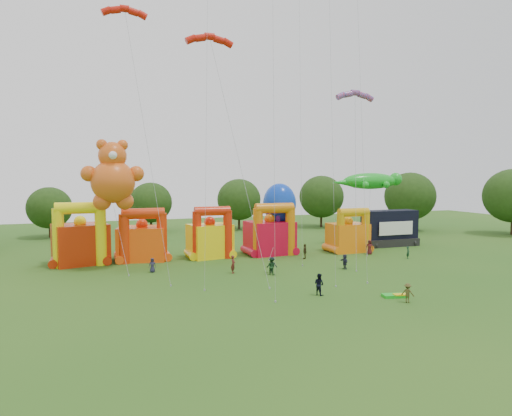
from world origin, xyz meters
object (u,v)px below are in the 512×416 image
object	(u,v)px
bouncy_castle_2	(210,238)
teddy_bear_kite	(115,191)
octopus_kite	(278,219)
spectator_4	(305,251)
bouncy_castle_0	(80,241)
spectator_0	(152,265)
gecko_kite	(369,213)
stage_trailer	(390,229)

from	to	relation	value
bouncy_castle_2	teddy_bear_kite	distance (m)	13.61
octopus_kite	spectator_4	world-z (taller)	octopus_kite
octopus_kite	bouncy_castle_2	bearing A→B (deg)	-179.37
bouncy_castle_0	spectator_0	world-z (taller)	bouncy_castle_0
bouncy_castle_2	gecko_kite	bearing A→B (deg)	-0.26
bouncy_castle_0	spectator_0	distance (m)	10.53
teddy_bear_kite	gecko_kite	distance (m)	34.91
bouncy_castle_0	gecko_kite	size ratio (longest dim) A/B	0.60
bouncy_castle_0	stage_trailer	size ratio (longest dim) A/B	0.89
stage_trailer	gecko_kite	size ratio (longest dim) A/B	0.67
bouncy_castle_0	octopus_kite	bearing A→B (deg)	-1.56
bouncy_castle_0	spectator_0	xyz separation A→B (m)	(7.35, -7.28, -1.99)
spectator_4	stage_trailer	bearing A→B (deg)	142.66
gecko_kite	spectator_0	xyz separation A→B (m)	(-30.92, -6.41, -4.15)
bouncy_castle_2	spectator_4	size ratio (longest dim) A/B	3.50
bouncy_castle_0	octopus_kite	xyz separation A→B (m)	(24.42, -0.66, 1.77)
bouncy_castle_0	gecko_kite	distance (m)	38.34
bouncy_castle_2	octopus_kite	size ratio (longest dim) A/B	0.70
stage_trailer	octopus_kite	bearing A→B (deg)	-177.96
gecko_kite	octopus_kite	world-z (taller)	gecko_kite
bouncy_castle_0	bouncy_castle_2	xyz separation A→B (m)	(15.25, -0.76, -0.28)
stage_trailer	octopus_kite	world-z (taller)	octopus_kite
stage_trailer	spectator_0	bearing A→B (deg)	-168.29
bouncy_castle_0	stage_trailer	world-z (taller)	bouncy_castle_0
stage_trailer	spectator_4	bearing A→B (deg)	-161.27
bouncy_castle_2	spectator_0	world-z (taller)	bouncy_castle_2
bouncy_castle_2	teddy_bear_kite	bearing A→B (deg)	-161.46
bouncy_castle_2	teddy_bear_kite	world-z (taller)	teddy_bear_kite
stage_trailer	gecko_kite	bearing A→B (deg)	-168.33
spectator_0	spectator_4	distance (m)	18.81
octopus_kite	gecko_kite	bearing A→B (deg)	-0.85
bouncy_castle_2	stage_trailer	size ratio (longest dim) A/B	0.79
teddy_bear_kite	gecko_kite	world-z (taller)	teddy_bear_kite
gecko_kite	octopus_kite	bearing A→B (deg)	179.15
bouncy_castle_2	octopus_kite	distance (m)	9.39
spectator_0	bouncy_castle_2	bearing A→B (deg)	46.77
octopus_kite	spectator_4	distance (m)	6.29
stage_trailer	spectator_4	world-z (taller)	stage_trailer
spectator_0	spectator_4	world-z (taller)	spectator_4
teddy_bear_kite	spectator_0	size ratio (longest dim) A/B	9.29
bouncy_castle_2	spectator_0	distance (m)	10.39
bouncy_castle_0	stage_trailer	xyz separation A→B (m)	(42.35, -0.03, -0.23)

